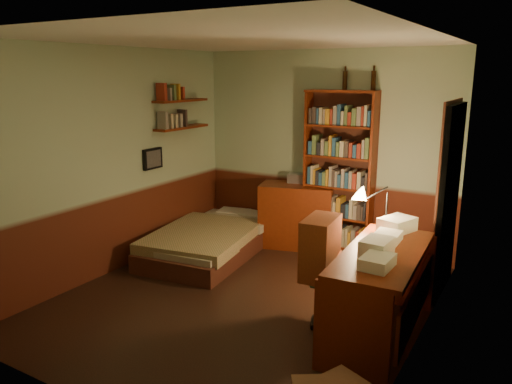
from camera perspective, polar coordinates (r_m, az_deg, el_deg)
The scene contains 22 objects.
floor at distance 5.33m, azimuth -1.40°, elevation -12.23°, with size 3.50×4.00×0.02m, color black.
ceiling at distance 4.82m, azimuth -1.59°, elevation 17.14°, with size 3.50×4.00×0.02m, color silver.
wall_back at distance 6.67m, azimuth 7.75°, elevation 4.70°, with size 3.50×0.02×2.60m, color #A3BC98.
wall_left at distance 6.01m, azimuth -15.87°, elevation 3.36°, with size 0.02×4.00×2.60m, color #A3BC98.
wall_right at distance 4.26m, azimuth 18.99°, elevation -0.86°, with size 0.02×4.00×2.60m, color #A3BC98.
wall_front at distance 3.43m, azimuth -19.66°, elevation -4.30°, with size 3.50×0.02×2.60m, color #A3BC98.
doorway at distance 5.59m, azimuth 21.14°, elevation -0.93°, with size 0.06×0.90×2.00m, color black.
door_trim at distance 5.59m, azimuth 20.79°, elevation -0.89°, with size 0.02×0.98×2.08m, color #431F15.
bed at distance 6.53m, azimuth -5.04°, elevation -4.44°, with size 1.08×2.02×0.60m, color olive.
dresser at distance 6.74m, azimuth 4.65°, elevation -2.72°, with size 0.96×0.48×0.85m, color #62210B.
mini_stereo at distance 6.76m, azimuth 4.67°, elevation 1.59°, with size 0.22×0.17×0.12m, color #B2B2B7.
bookshelf at distance 6.46m, azimuth 9.45°, elevation 2.10°, with size 0.90×0.28×2.10m, color #62210B.
bottle_left at distance 6.44m, azimuth 10.13°, elevation 12.44°, with size 0.06×0.06×0.23m, color black.
bottle_right at distance 6.33m, azimuth 13.28°, elevation 12.29°, with size 0.06×0.06×0.23m, color black.
desk at distance 4.60m, azimuth 14.07°, elevation -11.33°, with size 0.63×1.51×0.81m, color #62210B.
paper_stack at distance 5.01m, azimuth 15.82°, elevation -3.58°, with size 0.25×0.33×0.13m, color silver.
desk_lamp at distance 5.06m, azimuth 14.76°, elevation -0.79°, with size 0.17×0.17×0.57m, color black.
office_chair at distance 4.65m, azimuth 9.63°, elevation -9.59°, with size 0.49×0.43×0.99m, color #345B3B.
red_jacket at distance 4.33m, azimuth 6.09°, elevation -0.39°, with size 0.26×0.48×0.56m, color #9F4422.
wall_shelf_lower at distance 6.69m, azimuth -8.47°, elevation 7.30°, with size 0.20×0.90×0.03m, color #62210B.
wall_shelf_upper at distance 6.67m, azimuth -8.58°, elevation 10.29°, with size 0.20×0.90×0.03m, color #62210B.
framed_picture at distance 6.42m, azimuth -11.73°, elevation 3.75°, with size 0.04×0.32×0.26m, color black.
Camera 1 is at (2.56, -4.07, 2.30)m, focal length 35.00 mm.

